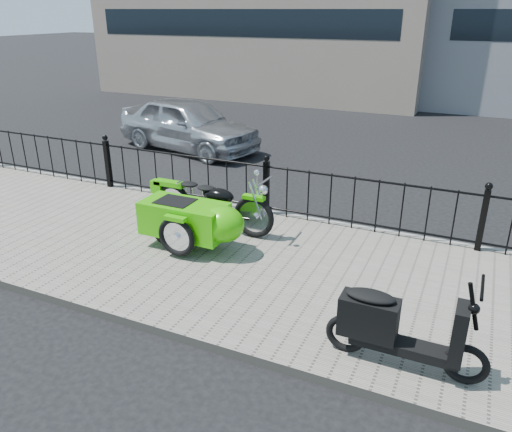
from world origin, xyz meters
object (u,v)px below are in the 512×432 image
at_px(motorcycle_sidecar, 200,217).
at_px(spare_tire, 174,228).
at_px(sedan_car, 188,124).
at_px(scooter, 394,328).

relative_size(motorcycle_sidecar, spare_tire, 3.52).
bearing_deg(sedan_car, spare_tire, -138.26).
bearing_deg(spare_tire, sedan_car, 119.82).
height_order(motorcycle_sidecar, scooter, scooter).
bearing_deg(motorcycle_sidecar, sedan_car, 123.46).
relative_size(motorcycle_sidecar, sedan_car, 0.56).
bearing_deg(motorcycle_sidecar, scooter, -26.42).
distance_m(motorcycle_sidecar, scooter, 3.57).
distance_m(scooter, spare_tire, 3.77).
relative_size(motorcycle_sidecar, scooter, 1.41).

